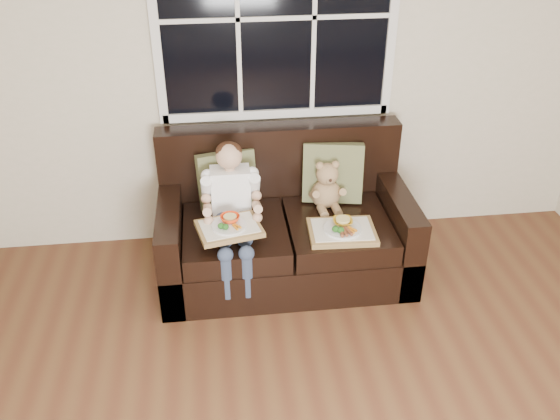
{
  "coord_description": "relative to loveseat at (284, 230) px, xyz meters",
  "views": [
    {
      "loc": [
        -0.55,
        -1.42,
        2.57
      ],
      "look_at": [
        -0.15,
        1.85,
        0.58
      ],
      "focal_mm": 38.0,
      "sensor_mm": 36.0,
      "label": 1
    }
  ],
  "objects": [
    {
      "name": "pillow_left",
      "position": [
        -0.38,
        0.15,
        0.34
      ],
      "size": [
        0.42,
        0.27,
        0.41
      ],
      "rotation": [
        -0.21,
        0.0,
        0.24
      ],
      "color": "#61653F",
      "rests_on": "loveseat"
    },
    {
      "name": "child",
      "position": [
        -0.36,
        -0.12,
        0.33
      ],
      "size": [
        0.37,
        0.59,
        0.85
      ],
      "color": "white",
      "rests_on": "loveseat"
    },
    {
      "name": "room_walls",
      "position": [
        0.1,
        -2.02,
        1.28
      ],
      "size": [
        4.52,
        5.02,
        2.71
      ],
      "color": "beige",
      "rests_on": "ground"
    },
    {
      "name": "window_back",
      "position": [
        0.0,
        0.46,
        1.34
      ],
      "size": [
        1.62,
        0.04,
        1.37
      ],
      "color": "black",
      "rests_on": "room_walls"
    },
    {
      "name": "teddy_bear",
      "position": [
        0.3,
        0.05,
        0.28
      ],
      "size": [
        0.22,
        0.27,
        0.36
      ],
      "rotation": [
        0.0,
        0.0,
        0.06
      ],
      "color": "#A68457",
      "rests_on": "loveseat"
    },
    {
      "name": "loveseat",
      "position": [
        0.0,
        0.0,
        0.0
      ],
      "size": [
        1.7,
        0.92,
        0.96
      ],
      "color": "black",
      "rests_on": "ground"
    },
    {
      "name": "tray_right",
      "position": [
        0.33,
        -0.31,
        0.17
      ],
      "size": [
        0.45,
        0.35,
        0.1
      ],
      "rotation": [
        0.0,
        0.0,
        -0.05
      ],
      "color": "olive",
      "rests_on": "loveseat"
    },
    {
      "name": "pillow_right",
      "position": [
        0.36,
        0.15,
        0.35
      ],
      "size": [
        0.44,
        0.26,
        0.43
      ],
      "rotation": [
        -0.21,
        0.0,
        -0.19
      ],
      "color": "#61653F",
      "rests_on": "loveseat"
    },
    {
      "name": "tray_left",
      "position": [
        -0.39,
        -0.33,
        0.26
      ],
      "size": [
        0.44,
        0.37,
        0.09
      ],
      "rotation": [
        0.0,
        0.0,
        0.22
      ],
      "color": "olive",
      "rests_on": "child"
    }
  ]
}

